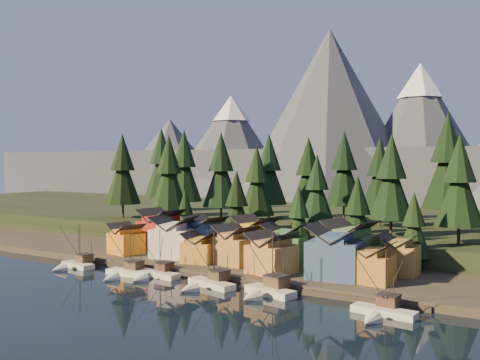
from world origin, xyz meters
The scene contains 43 objects.
ground centered at (0.00, 0.00, 0.00)m, with size 500.00×500.00×0.00m, color black.
shore_strip centered at (0.00, 40.00, 0.75)m, with size 400.00×50.00×1.50m, color #353026.
hillside centered at (0.00, 90.00, 3.00)m, with size 420.00×100.00×6.00m, color black.
dock centered at (0.00, 16.50, 0.50)m, with size 80.00×4.00×1.00m, color #40372D.
mountain_ridge centered at (-4.20, 213.59, 26.06)m, with size 560.00×190.00×90.00m.
boat_0 centered at (-35.41, 9.18, 2.11)m, with size 9.46×10.03×10.95m.
boat_1 centered at (-19.80, 8.86, 1.93)m, with size 10.43×11.33×10.77m.
boat_2 centered at (-13.85, 11.11, 1.92)m, with size 10.59×11.40×10.76m.
boat_3 centered at (0.27, 9.77, 2.02)m, with size 11.28×11.83×11.28m.
boat_4 centered at (12.86, 10.17, 2.54)m, with size 10.40×11.06×12.71m.
boat_6 centered at (33.86, 8.46, 1.96)m, with size 10.51×11.29×10.84m.
house_front_0 centered at (-32.89, 23.05, 5.34)m, with size 8.61×8.30×7.30m.
house_front_1 centered at (-20.05, 25.41, 6.50)m, with size 10.82×10.54×9.51m.
house_front_2 centered at (-11.22, 23.38, 4.95)m, with size 7.77×7.81×6.57m.
house_front_3 centered at (-3.13, 25.83, 5.94)m, with size 9.65×9.34×8.45m.
house_front_4 centered at (7.74, 21.73, 5.78)m, with size 9.39×9.89×8.15m.
house_front_5 centered at (20.22, 23.79, 6.83)m, with size 10.72×9.97×10.15m.
house_front_6 centered at (27.34, 23.87, 5.43)m, with size 7.59×7.19×7.49m.
house_back_0 centered at (-29.13, 31.57, 6.90)m, with size 10.21×9.86×10.28m.
house_back_1 centered at (-15.44, 31.59, 6.37)m, with size 9.09×9.18×9.27m.
house_back_2 centered at (-3.31, 34.64, 6.56)m, with size 10.49×9.91×9.64m.
house_back_3 centered at (5.53, 31.40, 6.13)m, with size 9.69×8.89×8.80m.
house_back_4 centered at (20.04, 32.50, 6.86)m, with size 10.76×10.46×10.21m.
house_back_5 centered at (29.73, 33.55, 5.70)m, with size 7.17×7.26×8.00m.
tree_hill_0 centered at (-62.00, 52.00, 20.55)m, with size 11.43×11.43×26.62m.
tree_hill_1 centered at (-50.00, 68.00, 21.51)m, with size 12.18×12.18×28.38m.
tree_hill_2 centered at (-40.00, 48.00, 19.95)m, with size 10.96×10.96×25.52m.
tree_hill_3 centered at (-30.00, 60.00, 20.54)m, with size 11.42×11.42×26.60m.
tree_hill_4 centered at (-22.00, 75.00, 20.52)m, with size 11.40×11.40×26.56m.
tree_hill_5 centered at (-12.00, 50.00, 18.03)m, with size 9.45×9.45×22.00m.
tree_hill_6 centered at (-4.00, 65.00, 19.54)m, with size 10.63×10.63×24.76m.
tree_hill_7 centered at (6.00, 48.00, 16.68)m, with size 8.39×8.39×19.55m.
tree_hill_8 centered at (14.00, 72.00, 19.40)m, with size 10.52×10.52×24.51m.
tree_hill_9 centered at (22.00, 55.00, 19.35)m, with size 10.49×10.49×24.43m.
tree_hill_10 centered at (30.00, 80.00, 23.03)m, with size 13.37×13.37×31.15m.
tree_hill_11 centered at (38.00, 50.00, 19.00)m, with size 10.21×10.21×23.79m.
tree_hill_15 centered at (0.00, 82.00, 20.80)m, with size 11.62×11.62×27.06m.
tree_hill_16 centered at (-68.00, 78.00, 22.41)m, with size 12.88×12.88×30.01m.
tree_shore_0 centered at (-28.00, 40.00, 9.69)m, with size 6.44×6.44×15.01m.
tree_shore_1 centered at (-12.00, 40.00, 12.50)m, with size 8.65×8.65×20.14m.
tree_shore_2 centered at (5.00, 40.00, 10.61)m, with size 7.16×7.16×16.69m.
tree_shore_3 centered at (19.00, 40.00, 12.06)m, with size 8.30×8.30×19.33m.
tree_shore_4 centered at (31.00, 40.00, 10.30)m, with size 6.92×6.92×16.12m.
Camera 1 is at (58.06, -71.67, 23.80)m, focal length 40.00 mm.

